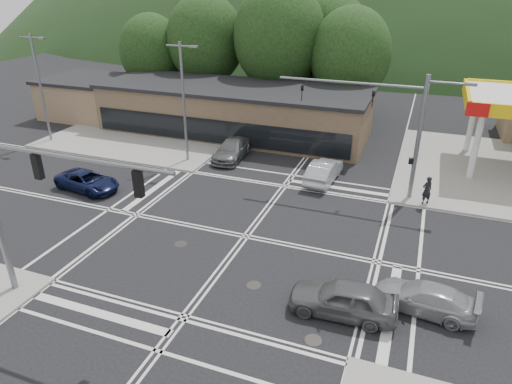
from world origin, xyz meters
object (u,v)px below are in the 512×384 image
(car_northbound, at_px, (232,149))
(car_queue_b, at_px, (346,128))
(car_blue_west, at_px, (87,181))
(pedestrian, at_px, (427,190))
(car_queue_a, at_px, (324,171))
(car_silver_east, at_px, (425,298))
(car_grey_center, at_px, (343,299))

(car_northbound, bearing_deg, car_queue_b, 45.12)
(car_blue_west, bearing_deg, pedestrian, -67.17)
(car_queue_a, bearing_deg, car_silver_east, 125.13)
(car_blue_west, distance_m, car_queue_b, 22.48)
(car_queue_a, xyz_separation_m, pedestrian, (6.86, -1.50, 0.31))
(car_blue_west, height_order, car_silver_east, car_blue_west)
(car_blue_west, xyz_separation_m, car_queue_b, (14.24, 17.40, 0.14))
(car_queue_a, bearing_deg, car_northbound, -9.19)
(car_northbound, bearing_deg, car_blue_west, -131.00)
(car_queue_b, height_order, car_northbound, car_queue_b)
(car_blue_west, bearing_deg, car_grey_center, -100.82)
(car_northbound, bearing_deg, car_silver_east, -46.44)
(car_queue_a, relative_size, car_northbound, 0.91)
(car_blue_west, distance_m, car_silver_east, 22.37)
(car_blue_west, relative_size, car_queue_b, 1.01)
(car_grey_center, distance_m, car_queue_a, 14.06)
(car_grey_center, xyz_separation_m, car_northbound, (-11.75, 15.37, -0.04))
(car_silver_east, distance_m, car_queue_b, 23.61)
(car_grey_center, relative_size, car_silver_east, 1.05)
(pedestrian, bearing_deg, car_grey_center, 40.54)
(car_queue_b, relative_size, car_northbound, 0.89)
(car_northbound, bearing_deg, car_grey_center, -56.26)
(car_grey_center, relative_size, pedestrian, 2.50)
(car_silver_east, bearing_deg, car_blue_west, -95.12)
(car_queue_b, bearing_deg, car_queue_a, 82.92)
(car_queue_b, bearing_deg, car_grey_center, 91.05)
(car_blue_west, distance_m, pedestrian, 22.20)
(car_queue_b, xyz_separation_m, car_northbound, (-7.43, -8.48, -0.04))
(car_grey_center, distance_m, car_silver_east, 3.58)
(car_blue_west, relative_size, car_queue_a, 0.99)
(car_blue_west, height_order, pedestrian, pedestrian)
(car_queue_a, height_order, car_northbound, car_queue_a)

